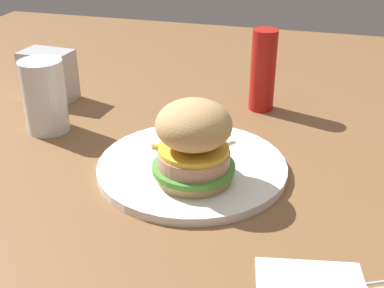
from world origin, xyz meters
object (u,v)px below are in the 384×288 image
(plate, at_px, (192,167))
(sandwich, at_px, (194,142))
(napkin_dispenser, at_px, (49,76))
(drink_glass, at_px, (45,98))
(fries_pile, at_px, (193,142))
(ketchup_bottle, at_px, (263,71))

(plate, height_order, sandwich, sandwich)
(plate, relative_size, napkin_dispenser, 2.88)
(sandwich, bearing_deg, drink_glass, 159.41)
(sandwich, height_order, drink_glass, sandwich)
(drink_glass, bearing_deg, fries_pile, -2.45)
(napkin_dispenser, height_order, ketchup_bottle, ketchup_bottle)
(plate, height_order, napkin_dispenser, napkin_dispenser)
(fries_pile, distance_m, napkin_dispenser, 0.34)
(plate, xyz_separation_m, sandwich, (0.01, -0.04, 0.06))
(sandwich, distance_m, fries_pile, 0.11)
(fries_pile, height_order, drink_glass, drink_glass)
(sandwich, height_order, fries_pile, sandwich)
(sandwich, relative_size, fries_pile, 0.96)
(fries_pile, relative_size, drink_glass, 0.98)
(plate, height_order, ketchup_bottle, ketchup_bottle)
(plate, height_order, fries_pile, fries_pile)
(plate, relative_size, ketchup_bottle, 1.85)
(sandwich, relative_size, drink_glass, 0.94)
(fries_pile, height_order, ketchup_bottle, ketchup_bottle)
(plate, xyz_separation_m, fries_pile, (-0.01, 0.05, 0.01))
(fries_pile, relative_size, ketchup_bottle, 0.80)
(drink_glass, height_order, napkin_dispenser, drink_glass)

